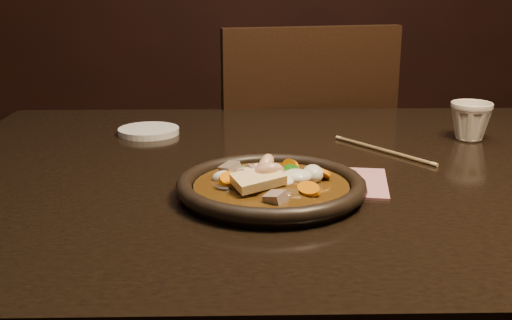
{
  "coord_description": "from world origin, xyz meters",
  "views": [
    {
      "loc": [
        -0.3,
        -0.96,
        1.04
      ],
      "look_at": [
        -0.28,
        -0.13,
        0.8
      ],
      "focal_mm": 45.0,
      "sensor_mm": 36.0,
      "label": 1
    }
  ],
  "objects_px": {
    "table": "(431,212)",
    "plate": "(271,187)",
    "chair": "(294,188)",
    "tea_cup": "(471,120)"
  },
  "relations": [
    {
      "from": "chair",
      "to": "plate",
      "type": "relative_size",
      "value": 3.58
    },
    {
      "from": "chair",
      "to": "tea_cup",
      "type": "relative_size",
      "value": 12.38
    },
    {
      "from": "chair",
      "to": "tea_cup",
      "type": "xyz_separation_m",
      "value": [
        0.28,
        -0.45,
        0.28
      ]
    },
    {
      "from": "table",
      "to": "plate",
      "type": "height_order",
      "value": "plate"
    },
    {
      "from": "table",
      "to": "chair",
      "type": "distance_m",
      "value": 0.66
    },
    {
      "from": "chair",
      "to": "tea_cup",
      "type": "height_order",
      "value": "chair"
    },
    {
      "from": "chair",
      "to": "table",
      "type": "bearing_deg",
      "value": 93.11
    },
    {
      "from": "table",
      "to": "tea_cup",
      "type": "height_order",
      "value": "tea_cup"
    },
    {
      "from": "plate",
      "to": "chair",
      "type": "bearing_deg",
      "value": 82.8
    },
    {
      "from": "plate",
      "to": "tea_cup",
      "type": "bearing_deg",
      "value": 38.66
    }
  ]
}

